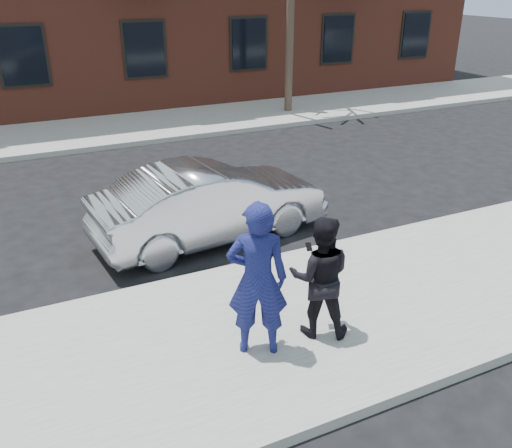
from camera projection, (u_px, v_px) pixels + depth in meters
ground at (372, 297)px, 8.21m from camera, size 100.00×100.00×0.00m
near_sidewalk at (382, 301)px, 7.98m from camera, size 50.00×3.50×0.15m
near_curb at (319, 250)px, 9.46m from camera, size 50.00×0.10×0.15m
far_sidewalk at (161, 125)px, 17.42m from camera, size 50.00×3.50×0.15m
far_curb at (179, 138)px, 15.94m from camera, size 50.00×0.10×0.15m
silver_sedan at (211, 203)px, 9.78m from camera, size 4.41×1.96×1.41m
man_hoodie at (257, 280)px, 6.42m from camera, size 0.86×0.74×2.01m
man_peacoat at (320, 277)px, 6.83m from camera, size 1.00×0.93×1.65m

